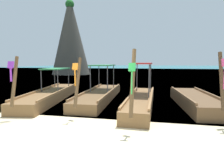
# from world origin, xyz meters

# --- Properties ---
(ground) EXTENTS (120.00, 120.00, 0.00)m
(ground) POSITION_xyz_m (0.00, 0.00, 0.00)
(ground) COLOR beige
(sea_water) EXTENTS (120.00, 120.00, 0.00)m
(sea_water) POSITION_xyz_m (0.00, 61.51, 0.00)
(sea_water) COLOR #147A89
(sea_water) RESTS_ON ground
(longtail_boat_violet_ribbon) EXTENTS (2.38, 7.41, 2.31)m
(longtail_boat_violet_ribbon) POSITION_xyz_m (-3.64, 4.45, 0.31)
(longtail_boat_violet_ribbon) COLOR brown
(longtail_boat_violet_ribbon) RESTS_ON ground
(longtail_boat_orange_ribbon) EXTENTS (1.63, 7.21, 2.26)m
(longtail_boat_orange_ribbon) POSITION_xyz_m (-1.02, 5.01, 0.30)
(longtail_boat_orange_ribbon) COLOR brown
(longtail_boat_orange_ribbon) RESTS_ON ground
(longtail_boat_green_ribbon) EXTENTS (1.11, 6.75, 2.49)m
(longtail_boat_green_ribbon) POSITION_xyz_m (1.32, 3.76, 0.33)
(longtail_boat_green_ribbon) COLOR brown
(longtail_boat_green_ribbon) RESTS_ON ground
(longtail_boat_pink_ribbon) EXTENTS (1.85, 5.62, 2.43)m
(longtail_boat_pink_ribbon) POSITION_xyz_m (3.80, 4.32, 0.29)
(longtail_boat_pink_ribbon) COLOR brown
(longtail_boat_pink_ribbon) RESTS_ON ground
(karst_rock) EXTENTS (6.83, 6.43, 13.27)m
(karst_rock) POSITION_xyz_m (-12.24, 26.30, 6.43)
(karst_rock) COLOR #47443D
(karst_rock) RESTS_ON ground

